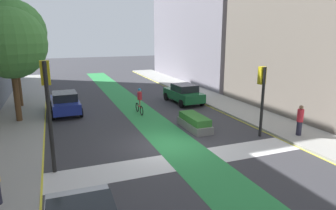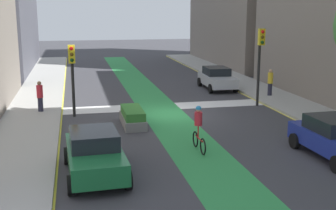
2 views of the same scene
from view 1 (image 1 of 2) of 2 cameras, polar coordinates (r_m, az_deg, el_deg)
name	(u,v)px [view 1 (image 1 of 2)]	position (r m, az deg, el deg)	size (l,w,h in m)	color
ground_plane	(168,145)	(15.34, 0.02, -7.72)	(120.00, 120.00, 0.00)	#38383D
bike_lane_paint	(176,144)	(15.49, 1.55, -7.49)	(2.40, 60.00, 0.01)	#2D8C47
crosswalk_band	(184,160)	(13.64, 3.13, -10.55)	(12.00, 1.80, 0.01)	silver
sidewalk_left	(4,167)	(14.58, -29.13, -10.40)	(3.00, 60.00, 0.15)	#9E9E99
curb_stripe_left	(42,163)	(14.45, -23.12, -10.25)	(0.16, 60.00, 0.01)	yellow
sidewalk_right	(284,127)	(19.20, 21.41, -4.01)	(3.00, 60.00, 0.15)	#9E9E99
curb_stripe_right	(263,131)	(18.26, 17.90, -4.84)	(0.16, 60.00, 0.01)	yellow
traffic_signal_near_right	(262,88)	(16.82, 17.66, 3.18)	(0.35, 0.52, 3.86)	black
traffic_signal_near_left	(47,96)	(12.56, -22.22, 1.62)	(0.35, 0.52, 4.57)	black
car_blue_left_far	(65,103)	(22.25, -19.25, 0.45)	(2.13, 4.25, 1.57)	navy
car_green_right_far	(184,93)	(24.25, 3.03, 2.25)	(2.19, 4.28, 1.57)	#196033
cyclist_in_lane	(140,100)	(20.99, -5.51, 0.88)	(0.32, 1.73, 1.86)	black
pedestrian_sidewalk_right_a	(300,120)	(17.60, 24.08, -2.66)	(0.34, 0.34, 1.68)	#262638
street_tree_near	(10,44)	(20.56, -28.14, 10.41)	(4.29, 4.29, 7.00)	brown
street_tree_far	(12,33)	(24.93, -27.82, 12.25)	(4.78, 4.78, 7.90)	brown
median_planter	(195,122)	(17.78, 5.14, -3.37)	(1.05, 2.83, 0.85)	slate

